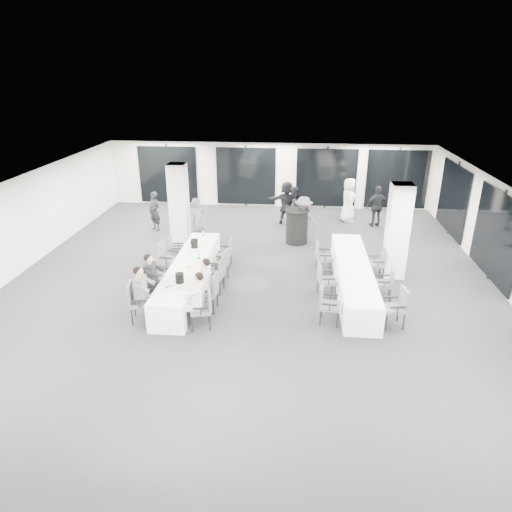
# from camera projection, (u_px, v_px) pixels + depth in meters

# --- Properties ---
(room) EXTENTS (14.04, 16.04, 2.84)m
(room) POSITION_uv_depth(u_px,v_px,m) (283.00, 227.00, 13.57)
(room) COLOR #242429
(room) RESTS_ON ground
(column_left) EXTENTS (0.60, 0.60, 2.80)m
(column_left) POSITION_uv_depth(u_px,v_px,m) (179.00, 204.00, 15.80)
(column_left) COLOR silver
(column_left) RESTS_ON floor
(column_right) EXTENTS (0.60, 0.60, 2.80)m
(column_right) POSITION_uv_depth(u_px,v_px,m) (397.00, 231.00, 13.18)
(column_right) COLOR silver
(column_right) RESTS_ON floor
(banquet_table_main) EXTENTS (0.90, 5.00, 0.75)m
(banquet_table_main) POSITION_uv_depth(u_px,v_px,m) (189.00, 275.00, 12.81)
(banquet_table_main) COLOR white
(banquet_table_main) RESTS_ON floor
(banquet_table_side) EXTENTS (0.90, 5.00, 0.75)m
(banquet_table_side) POSITION_uv_depth(u_px,v_px,m) (353.00, 277.00, 12.70)
(banquet_table_side) COLOR white
(banquet_table_side) RESTS_ON floor
(cocktail_table) EXTENTS (0.87, 0.87, 1.20)m
(cocktail_table) POSITION_uv_depth(u_px,v_px,m) (297.00, 226.00, 16.02)
(cocktail_table) COLOR black
(cocktail_table) RESTS_ON floor
(chair_main_left_near) EXTENTS (0.60, 0.63, 1.02)m
(chair_main_left_near) POSITION_uv_depth(u_px,v_px,m) (137.00, 299.00, 11.06)
(chair_main_left_near) COLOR #494B50
(chair_main_left_near) RESTS_ON floor
(chair_main_left_second) EXTENTS (0.51, 0.55, 0.88)m
(chair_main_left_second) POSITION_uv_depth(u_px,v_px,m) (148.00, 288.00, 11.82)
(chair_main_left_second) COLOR #494B50
(chair_main_left_second) RESTS_ON floor
(chair_main_left_mid) EXTENTS (0.52, 0.56, 0.91)m
(chair_main_left_mid) POSITION_uv_depth(u_px,v_px,m) (157.00, 273.00, 12.58)
(chair_main_left_mid) COLOR #494B50
(chair_main_left_mid) RESTS_ON floor
(chair_main_left_fourth) EXTENTS (0.58, 0.63, 1.04)m
(chair_main_left_fourth) POSITION_uv_depth(u_px,v_px,m) (167.00, 257.00, 13.49)
(chair_main_left_fourth) COLOR #494B50
(chair_main_left_fourth) RESTS_ON floor
(chair_main_left_far) EXTENTS (0.50, 0.55, 0.92)m
(chair_main_left_far) POSITION_uv_depth(u_px,v_px,m) (175.00, 248.00, 14.33)
(chair_main_left_far) COLOR #494B50
(chair_main_left_far) RESTS_ON floor
(chair_main_right_near) EXTENTS (0.60, 0.63, 0.98)m
(chair_main_right_near) POSITION_uv_depth(u_px,v_px,m) (204.00, 306.00, 10.79)
(chair_main_right_near) COLOR #494B50
(chair_main_right_near) RESTS_ON floor
(chair_main_right_second) EXTENTS (0.54, 0.60, 1.02)m
(chair_main_right_second) POSITION_uv_depth(u_px,v_px,m) (210.00, 290.00, 11.51)
(chair_main_right_second) COLOR #494B50
(chair_main_right_second) RESTS_ON floor
(chair_main_right_mid) EXTENTS (0.56, 0.61, 1.00)m
(chair_main_right_mid) POSITION_uv_depth(u_px,v_px,m) (217.00, 273.00, 12.50)
(chair_main_right_mid) COLOR #494B50
(chair_main_right_mid) RESTS_ON floor
(chair_main_right_fourth) EXTENTS (0.58, 0.61, 0.96)m
(chair_main_right_fourth) POSITION_uv_depth(u_px,v_px,m) (221.00, 263.00, 13.16)
(chair_main_right_fourth) COLOR #494B50
(chair_main_right_fourth) RESTS_ON floor
(chair_main_right_far) EXTENTS (0.45, 0.51, 0.88)m
(chair_main_right_far) POSITION_uv_depth(u_px,v_px,m) (227.00, 251.00, 14.14)
(chair_main_right_far) COLOR #494B50
(chair_main_right_far) RESTS_ON floor
(chair_side_left_near) EXTENTS (0.54, 0.59, 0.97)m
(chair_side_left_near) POSITION_uv_depth(u_px,v_px,m) (327.00, 302.00, 10.98)
(chair_side_left_near) COLOR #494B50
(chair_side_left_near) RESTS_ON floor
(chair_side_left_mid) EXTENTS (0.54, 0.58, 0.94)m
(chair_side_left_mid) POSITION_uv_depth(u_px,v_px,m) (324.00, 278.00, 12.28)
(chair_side_left_mid) COLOR #494B50
(chair_side_left_mid) RESTS_ON floor
(chair_side_left_far) EXTENTS (0.51, 0.57, 0.97)m
(chair_side_left_far) POSITION_uv_depth(u_px,v_px,m) (322.00, 255.00, 13.75)
(chair_side_left_far) COLOR #494B50
(chair_side_left_far) RESTS_ON floor
(chair_side_right_near) EXTENTS (0.57, 0.61, 0.99)m
(chair_side_right_near) POSITION_uv_depth(u_px,v_px,m) (397.00, 305.00, 10.83)
(chair_side_right_near) COLOR #494B50
(chair_side_right_near) RESTS_ON floor
(chair_side_right_mid) EXTENTS (0.48, 0.53, 0.88)m
(chair_side_right_mid) POSITION_uv_depth(u_px,v_px,m) (387.00, 281.00, 12.17)
(chair_side_right_mid) COLOR #494B50
(chair_side_right_mid) RESTS_ON floor
(chair_side_right_far) EXTENTS (0.49, 0.54, 0.91)m
(chair_side_right_far) POSITION_uv_depth(u_px,v_px,m) (379.00, 261.00, 13.39)
(chair_side_right_far) COLOR #494B50
(chair_side_right_far) RESTS_ON floor
(seated_guest_a) EXTENTS (0.50, 0.38, 1.44)m
(seated_guest_a) POSITION_uv_depth(u_px,v_px,m) (143.00, 291.00, 10.97)
(seated_guest_a) COLOR #585B60
(seated_guest_a) RESTS_ON floor
(seated_guest_b) EXTENTS (0.50, 0.38, 1.44)m
(seated_guest_b) POSITION_uv_depth(u_px,v_px,m) (153.00, 277.00, 11.70)
(seated_guest_b) COLOR black
(seated_guest_b) RESTS_ON floor
(seated_guest_c) EXTENTS (0.50, 0.38, 1.44)m
(seated_guest_c) POSITION_uv_depth(u_px,v_px,m) (196.00, 297.00, 10.68)
(seated_guest_c) COLOR silver
(seated_guest_c) RESTS_ON floor
(seated_guest_d) EXTENTS (0.50, 0.38, 1.44)m
(seated_guest_d) POSITION_uv_depth(u_px,v_px,m) (203.00, 281.00, 11.44)
(seated_guest_d) COLOR silver
(seated_guest_d) RESTS_ON floor
(standing_guest_a) EXTENTS (0.89, 0.88, 1.90)m
(standing_guest_a) POSITION_uv_depth(u_px,v_px,m) (198.00, 219.00, 15.71)
(standing_guest_a) COLOR #585B60
(standing_guest_a) RESTS_ON floor
(standing_guest_b) EXTENTS (1.01, 0.99, 1.81)m
(standing_guest_b) POSITION_uv_depth(u_px,v_px,m) (293.00, 204.00, 17.53)
(standing_guest_b) COLOR black
(standing_guest_b) RESTS_ON floor
(standing_guest_c) EXTENTS (1.30, 0.82, 1.88)m
(standing_guest_c) POSITION_uv_depth(u_px,v_px,m) (303.00, 217.00, 15.99)
(standing_guest_c) COLOR #585B60
(standing_guest_c) RESTS_ON floor
(standing_guest_d) EXTENTS (1.20, 0.88, 1.83)m
(standing_guest_d) POSITION_uv_depth(u_px,v_px,m) (377.00, 204.00, 17.57)
(standing_guest_d) COLOR black
(standing_guest_d) RESTS_ON floor
(standing_guest_e) EXTENTS (0.62, 0.98, 1.99)m
(standing_guest_e) POSITION_uv_depth(u_px,v_px,m) (349.00, 197.00, 18.15)
(standing_guest_e) COLOR silver
(standing_guest_e) RESTS_ON floor
(standing_guest_f) EXTENTS (1.87, 0.97, 1.94)m
(standing_guest_f) POSITION_uv_depth(u_px,v_px,m) (287.00, 200.00, 17.89)
(standing_guest_f) COLOR black
(standing_guest_f) RESTS_ON floor
(standing_guest_g) EXTENTS (0.80, 0.77, 1.70)m
(standing_guest_g) POSITION_uv_depth(u_px,v_px,m) (154.00, 209.00, 17.17)
(standing_guest_g) COLOR black
(standing_guest_g) RESTS_ON floor
(standing_guest_h) EXTENTS (1.19, 1.14, 2.12)m
(standing_guest_h) POSITION_uv_depth(u_px,v_px,m) (399.00, 213.00, 15.96)
(standing_guest_h) COLOR black
(standing_guest_h) RESTS_ON floor
(ice_bucket_near) EXTENTS (0.22, 0.22, 0.25)m
(ice_bucket_near) POSITION_uv_depth(u_px,v_px,m) (180.00, 278.00, 11.48)
(ice_bucket_near) COLOR black
(ice_bucket_near) RESTS_ON banquet_table_main
(ice_bucket_far) EXTENTS (0.22, 0.22, 0.26)m
(ice_bucket_far) POSITION_uv_depth(u_px,v_px,m) (194.00, 244.00, 13.72)
(ice_bucket_far) COLOR black
(ice_bucket_far) RESTS_ON banquet_table_main
(water_bottle_a) EXTENTS (0.07, 0.07, 0.21)m
(water_bottle_a) POSITION_uv_depth(u_px,v_px,m) (167.00, 286.00, 11.11)
(water_bottle_a) COLOR silver
(water_bottle_a) RESTS_ON banquet_table_main
(water_bottle_b) EXTENTS (0.07, 0.07, 0.23)m
(water_bottle_b) POSITION_uv_depth(u_px,v_px,m) (198.00, 257.00, 12.79)
(water_bottle_b) COLOR silver
(water_bottle_b) RESTS_ON banquet_table_main
(water_bottle_c) EXTENTS (0.06, 0.06, 0.20)m
(water_bottle_c) POSITION_uv_depth(u_px,v_px,m) (203.00, 234.00, 14.56)
(water_bottle_c) COLOR silver
(water_bottle_c) RESTS_ON banquet_table_main
(plate_a) EXTENTS (0.19, 0.19, 0.03)m
(plate_a) POSITION_uv_depth(u_px,v_px,m) (171.00, 286.00, 11.32)
(plate_a) COLOR white
(plate_a) RESTS_ON banquet_table_main
(plate_b) EXTENTS (0.22, 0.22, 0.03)m
(plate_b) POSITION_uv_depth(u_px,v_px,m) (179.00, 288.00, 11.22)
(plate_b) COLOR white
(plate_b) RESTS_ON banquet_table_main
(plate_c) EXTENTS (0.20, 0.20, 0.03)m
(plate_c) POSITION_uv_depth(u_px,v_px,m) (189.00, 267.00, 12.41)
(plate_c) COLOR white
(plate_c) RESTS_ON banquet_table_main
(wine_glass) EXTENTS (0.08, 0.08, 0.21)m
(wine_glass) POSITION_uv_depth(u_px,v_px,m) (180.00, 289.00, 10.82)
(wine_glass) COLOR silver
(wine_glass) RESTS_ON banquet_table_main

